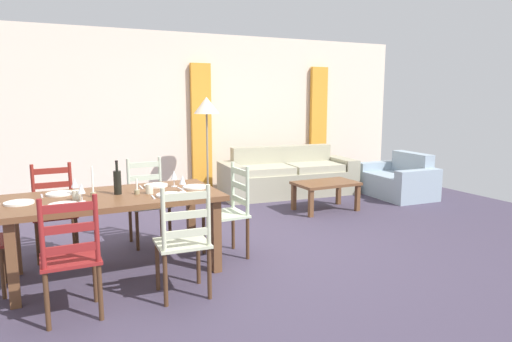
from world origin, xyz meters
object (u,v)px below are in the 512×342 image
at_px(dining_chair_far_left, 54,211).
at_px(dining_chair_far_right, 148,201).
at_px(wine_glass_far_left, 75,183).
at_px(dining_table, 115,204).
at_px(dining_chair_near_left, 71,257).
at_px(coffee_table, 326,186).
at_px(dining_chair_head_east, 230,211).
at_px(armchair_upholstered, 400,181).
at_px(wine_bottle, 117,182).
at_px(wine_glass_near_left, 81,189).
at_px(dining_chair_near_right, 184,241).
at_px(wine_glass_near_right, 183,181).
at_px(coffee_cup_primary, 149,189).
at_px(wine_glass_far_right, 174,176).
at_px(standing_lamp, 207,112).
at_px(couch, 287,177).
at_px(coffee_cup_secondary, 76,195).

relative_size(dining_chair_far_left, dining_chair_far_right, 1.00).
bearing_deg(wine_glass_far_left, dining_table, -25.03).
relative_size(dining_chair_near_left, coffee_table, 1.07).
xyz_separation_m(dining_chair_head_east, armchair_upholstered, (3.66, 1.41, -0.23)).
relative_size(wine_bottle, coffee_table, 0.35).
bearing_deg(dining_chair_head_east, wine_glass_near_left, -174.62).
distance_m(dining_chair_near_left, wine_bottle, 1.02).
bearing_deg(dining_chair_near_left, dining_chair_far_right, 59.40).
xyz_separation_m(dining_chair_near_right, coffee_table, (2.73, 1.92, -0.12)).
bearing_deg(wine_glass_near_left, wine_bottle, 29.46).
bearing_deg(wine_glass_near_right, coffee_cup_primary, 167.97).
relative_size(wine_glass_near_left, wine_glass_far_right, 1.00).
xyz_separation_m(dining_chair_far_right, standing_lamp, (1.36, 1.75, 0.93)).
bearing_deg(dining_chair_head_east, coffee_cup_primary, -176.36).
bearing_deg(wine_glass_near_left, dining_chair_head_east, 5.38).
bearing_deg(wine_glass_near_left, dining_chair_near_right, -41.66).
distance_m(dining_chair_near_right, standing_lamp, 3.73).
bearing_deg(couch, dining_chair_near_right, -131.52).
distance_m(wine_glass_near_right, armchair_upholstered, 4.50).
relative_size(wine_bottle, standing_lamp, 0.19).
bearing_deg(wine_glass_near_right, dining_chair_far_left, 140.15).
distance_m(dining_chair_near_right, wine_glass_far_left, 1.25).
bearing_deg(couch, coffee_cup_primary, -139.85).
distance_m(wine_glass_near_left, coffee_cup_primary, 0.61).
xyz_separation_m(dining_table, wine_glass_far_right, (0.61, 0.15, 0.20)).
xyz_separation_m(dining_table, dining_chair_near_left, (-0.45, -0.78, -0.19)).
bearing_deg(standing_lamp, wine_bottle, -125.56).
relative_size(wine_glass_near_left, wine_glass_far_left, 1.00).
distance_m(dining_table, wine_bottle, 0.21).
bearing_deg(dining_chair_far_right, dining_chair_head_east, -50.77).
bearing_deg(wine_glass_near_right, dining_chair_head_east, 12.48).
bearing_deg(coffee_cup_secondary, dining_chair_far_left, 100.61).
xyz_separation_m(dining_chair_far_left, wine_glass_near_left, (0.20, -0.93, 0.38)).
bearing_deg(standing_lamp, dining_chair_near_right, -113.18).
bearing_deg(standing_lamp, couch, -7.76).
height_order(dining_chair_near_left, armchair_upholstered, dining_chair_near_left).
distance_m(dining_chair_head_east, wine_bottle, 1.17).
bearing_deg(wine_glass_far_left, coffee_cup_primary, -19.69).
distance_m(dining_chair_far_left, dining_chair_head_east, 1.81).
relative_size(coffee_cup_primary, coffee_cup_secondary, 1.00).
relative_size(coffee_table, standing_lamp, 0.55).
bearing_deg(armchair_upholstered, standing_lamp, 158.76).
bearing_deg(coffee_cup_primary, wine_glass_far_right, 36.76).
bearing_deg(wine_bottle, coffee_table, 19.72).
xyz_separation_m(couch, standing_lamp, (-1.36, 0.18, 1.12)).
xyz_separation_m(dining_table, wine_glass_near_right, (0.61, -0.14, 0.20)).
xyz_separation_m(wine_bottle, wine_glass_near_right, (0.57, -0.17, -0.01)).
bearing_deg(couch, dining_chair_far_left, -156.77).
xyz_separation_m(dining_chair_near_left, dining_chair_far_left, (-0.04, 1.56, 0.00)).
relative_size(coffee_cup_primary, coffee_table, 0.10).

